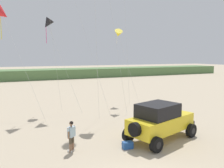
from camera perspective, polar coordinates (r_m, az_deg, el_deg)
dune_ridge at (r=53.98m, az=-13.17°, el=2.56°), size 90.00×7.36×2.08m
jeep at (r=14.27m, az=11.96°, el=-8.85°), size 5.01×3.52×2.26m
person_watching at (r=12.54m, az=-10.10°, el=-12.31°), size 0.50×0.46×1.67m
cooler_box at (r=13.03m, az=3.92°, el=-14.96°), size 0.60×0.42×0.38m
kite_yellow_diamond at (r=23.62m, az=-25.74°, el=15.51°), size 3.51×6.74×9.69m
kite_orange_streamer at (r=25.59m, az=1.56°, el=12.43°), size 1.61×3.79×8.07m
kite_pink_ribbon at (r=22.61m, az=-15.78°, el=14.27°), size 2.80×3.98×8.60m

